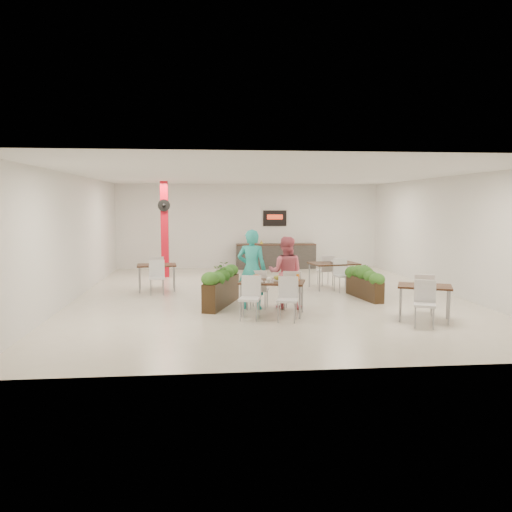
% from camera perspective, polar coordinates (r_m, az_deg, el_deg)
% --- Properties ---
extents(ground, '(12.00, 12.00, 0.00)m').
position_cam_1_polar(ground, '(13.39, 1.32, -4.58)').
color(ground, beige).
rests_on(ground, ground).
extents(room_shell, '(10.10, 12.10, 3.22)m').
position_cam_1_polar(room_shell, '(13.17, 1.34, 4.04)').
color(room_shell, white).
rests_on(room_shell, ground).
extents(red_column, '(0.40, 0.41, 3.20)m').
position_cam_1_polar(red_column, '(16.93, -10.38, 3.15)').
color(red_column, red).
rests_on(red_column, ground).
extents(service_counter, '(3.00, 0.64, 2.20)m').
position_cam_1_polar(service_counter, '(19.00, 2.26, 0.06)').
color(service_counter, '#2A2725').
rests_on(service_counter, ground).
extents(main_table, '(1.61, 1.89, 0.92)m').
position_cam_1_polar(main_table, '(11.06, 1.83, -3.48)').
color(main_table, black).
rests_on(main_table, ground).
extents(diner_man, '(0.77, 0.61, 1.87)m').
position_cam_1_polar(diner_man, '(11.62, -0.49, -1.54)').
color(diner_man, '#29B4AF').
rests_on(diner_man, ground).
extents(diner_woman, '(0.96, 0.84, 1.69)m').
position_cam_1_polar(diner_woman, '(11.73, 3.41, -1.90)').
color(diner_woman, '#E46579').
rests_on(diner_woman, ground).
extents(planter_left, '(0.95, 1.97, 1.08)m').
position_cam_1_polar(planter_left, '(12.08, -3.97, -3.23)').
color(planter_left, black).
rests_on(planter_left, ground).
extents(planter_right, '(0.62, 1.68, 0.88)m').
position_cam_1_polar(planter_right, '(13.27, 12.29, -2.72)').
color(planter_right, black).
rests_on(planter_right, ground).
extents(side_table_a, '(1.14, 1.65, 0.92)m').
position_cam_1_polar(side_table_a, '(14.36, -11.28, -1.47)').
color(side_table_a, black).
rests_on(side_table_a, ground).
extents(side_table_b, '(1.46, 1.67, 0.92)m').
position_cam_1_polar(side_table_b, '(14.65, 8.88, -1.20)').
color(side_table_b, black).
rests_on(side_table_b, ground).
extents(side_table_c, '(1.27, 1.65, 0.92)m').
position_cam_1_polar(side_table_c, '(11.09, 18.70, -3.89)').
color(side_table_c, black).
rests_on(side_table_c, ground).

